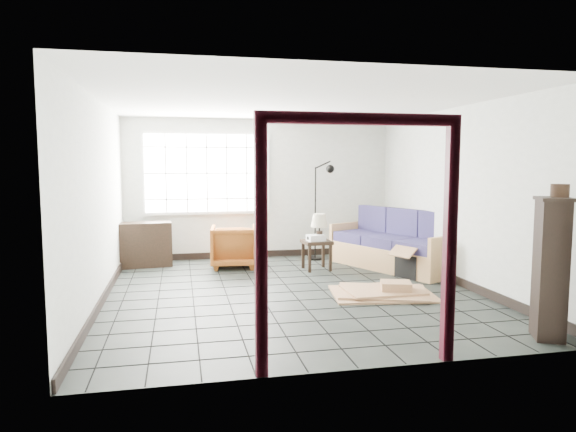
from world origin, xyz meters
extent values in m
plane|color=black|center=(0.00, 0.00, 0.00)|extent=(5.50, 5.50, 0.00)
cube|color=#B6BBB3|center=(0.00, 2.75, 1.30)|extent=(5.00, 0.02, 2.60)
cube|color=#B6BBB3|center=(0.00, -2.75, 1.30)|extent=(5.00, 0.02, 2.60)
cube|color=#B6BBB3|center=(-2.50, 0.00, 1.30)|extent=(0.02, 5.50, 2.60)
cube|color=#B6BBB3|center=(2.50, 0.00, 1.30)|extent=(0.02, 5.50, 2.60)
cube|color=white|center=(0.00, 0.00, 2.60)|extent=(5.00, 5.50, 0.02)
cube|color=black|center=(0.00, 2.73, 0.06)|extent=(4.95, 0.03, 0.12)
cube|color=black|center=(-2.48, 0.00, 0.06)|extent=(0.03, 5.45, 0.12)
cube|color=black|center=(2.48, 0.00, 0.06)|extent=(0.03, 5.45, 0.12)
cube|color=silver|center=(-1.00, 2.71, 1.60)|extent=(2.32, 0.06, 1.52)
cube|color=white|center=(-1.00, 2.67, 1.60)|extent=(2.20, 0.02, 1.40)
cube|color=#3D0E18|center=(-0.85, -2.70, 1.05)|extent=(0.10, 0.08, 2.10)
cube|color=#3D0E18|center=(0.85, -2.70, 1.05)|extent=(0.10, 0.08, 2.10)
cube|color=#3D0E18|center=(0.00, -2.70, 2.15)|extent=(1.80, 0.08, 0.10)
cube|color=#A78B4B|center=(2.02, 1.23, 0.19)|extent=(1.66, 2.29, 0.38)
cube|color=#A78B4B|center=(2.48, 0.23, 0.34)|extent=(0.80, 0.41, 0.68)
cube|color=#A78B4B|center=(1.56, 2.22, 0.34)|extent=(0.80, 0.41, 0.68)
cube|color=#A78B4B|center=(2.37, 1.39, 0.59)|extent=(0.97, 1.97, 0.75)
cube|color=#201B44|center=(2.29, 0.58, 0.47)|extent=(0.98, 0.94, 0.17)
cube|color=#201B44|center=(2.57, 0.71, 0.72)|extent=(0.42, 0.68, 0.55)
cube|color=#201B44|center=(2.00, 1.22, 0.47)|extent=(0.98, 0.94, 0.17)
cube|color=#201B44|center=(2.28, 1.35, 0.72)|extent=(0.42, 0.68, 0.55)
cube|color=#201B44|center=(1.71, 1.86, 0.47)|extent=(0.98, 0.94, 0.17)
cube|color=#201B44|center=(1.99, 1.99, 0.72)|extent=(0.42, 0.68, 0.55)
imported|color=brown|center=(-0.60, 1.90, 0.40)|extent=(0.85, 0.80, 0.79)
cube|color=black|center=(0.73, 1.38, 0.47)|extent=(0.48, 0.48, 0.05)
cube|color=black|center=(0.56, 1.19, 0.23)|extent=(0.05, 0.05, 0.45)
cube|color=black|center=(0.92, 1.21, 0.23)|extent=(0.05, 0.05, 0.45)
cube|color=black|center=(0.54, 1.55, 0.23)|extent=(0.05, 0.05, 0.45)
cube|color=black|center=(0.90, 1.57, 0.23)|extent=(0.05, 0.05, 0.45)
cylinder|color=black|center=(0.78, 1.41, 0.58)|extent=(0.12, 0.12, 0.15)
cylinder|color=black|center=(0.78, 1.41, 0.71)|extent=(0.03, 0.03, 0.11)
cone|color=beige|center=(0.78, 1.41, 0.83)|extent=(0.32, 0.32, 0.22)
cube|color=silver|center=(0.71, 1.34, 0.55)|extent=(0.31, 0.25, 0.10)
cylinder|color=black|center=(0.57, 1.32, 0.55)|extent=(0.03, 0.06, 0.06)
cylinder|color=black|center=(0.95, 2.28, 0.02)|extent=(0.34, 0.34, 0.03)
cylinder|color=black|center=(0.95, 2.28, 0.87)|extent=(0.03, 0.03, 1.69)
cylinder|color=black|center=(1.06, 2.20, 1.75)|extent=(0.28, 0.09, 0.15)
sphere|color=black|center=(1.18, 2.12, 1.68)|extent=(0.18, 0.18, 0.15)
cube|color=black|center=(-2.15, 2.25, 0.38)|extent=(1.02, 0.49, 0.77)
cube|color=black|center=(-2.15, 2.25, 0.40)|extent=(0.95, 0.43, 0.03)
cube|color=black|center=(2.15, -2.39, 0.71)|extent=(0.39, 0.44, 1.43)
cube|color=black|center=(2.15, -2.39, 1.43)|extent=(0.44, 0.48, 0.04)
cylinder|color=black|center=(2.20, -2.40, 1.51)|extent=(0.22, 0.22, 0.13)
cube|color=#A3734F|center=(2.15, 0.56, 0.01)|extent=(0.67, 0.61, 0.02)
cube|color=black|center=(1.90, 0.45, 0.18)|extent=(0.19, 0.40, 0.37)
cube|color=#A3734F|center=(2.40, 0.67, 0.18)|extent=(0.19, 0.40, 0.37)
cube|color=#A3734F|center=(2.24, 0.36, 0.18)|extent=(0.50, 0.24, 0.37)
cube|color=#A3734F|center=(2.06, 0.75, 0.18)|extent=(0.50, 0.24, 0.37)
cube|color=#A3734F|center=(1.84, 0.42, 0.43)|extent=(0.36, 0.48, 0.15)
cube|color=#A3734F|center=(2.46, 0.70, 0.43)|extent=(0.36, 0.48, 0.15)
cube|color=#A3734F|center=(1.17, -0.42, 0.01)|extent=(1.48, 1.14, 0.03)
cube|color=#A3734F|center=(1.17, -0.42, 0.04)|extent=(1.41, 1.22, 0.03)
cube|color=#A3734F|center=(1.17, -0.42, 0.07)|extent=(1.02, 0.74, 0.03)
cube|color=#A3734F|center=(1.33, -0.50, 0.14)|extent=(0.47, 0.42, 0.11)
camera|label=1|loc=(-1.50, -6.82, 1.78)|focal=32.00mm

